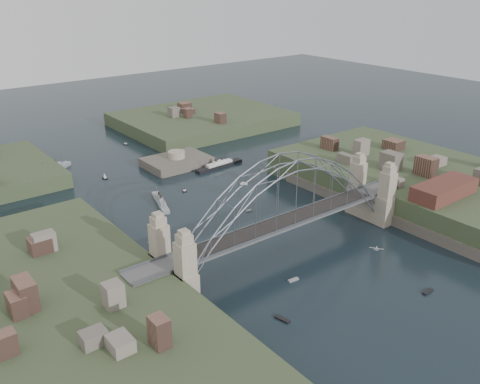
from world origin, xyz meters
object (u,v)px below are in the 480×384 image
at_px(bridge, 287,206).
at_px(naval_cruiser_far, 54,170).
at_px(fort_island, 177,167).
at_px(wharf_shed, 444,189).
at_px(naval_cruiser_near, 160,202).
at_px(ocean_liner, 219,165).

height_order(bridge, naval_cruiser_far, bridge).
relative_size(fort_island, naval_cruiser_far, 1.43).
height_order(bridge, wharf_shed, bridge).
height_order(naval_cruiser_near, naval_cruiser_far, naval_cruiser_far).
bearing_deg(naval_cruiser_far, ocean_liner, -32.57).
distance_m(naval_cruiser_near, naval_cruiser_far, 48.52).
xyz_separation_m(bridge, wharf_shed, (44.00, -14.00, -2.32)).
distance_m(bridge, fort_island, 72.14).
bearing_deg(ocean_liner, fort_island, 135.83).
distance_m(fort_island, naval_cruiser_far, 42.22).
xyz_separation_m(bridge, naval_cruiser_far, (-25.12, 90.08, -11.42)).
bearing_deg(fort_island, naval_cruiser_near, -129.78).
relative_size(bridge, naval_cruiser_near, 5.41).
bearing_deg(ocean_liner, bridge, -111.10).
bearing_deg(bridge, wharf_shed, -17.65).
xyz_separation_m(wharf_shed, naval_cruiser_far, (-69.12, 104.08, -9.10)).
distance_m(fort_island, naval_cruiser_near, 33.68).
height_order(naval_cruiser_far, ocean_liner, naval_cruiser_far).
bearing_deg(naval_cruiser_far, wharf_shed, -56.41).
xyz_separation_m(naval_cruiser_far, ocean_liner, (48.04, -30.69, -0.16)).
height_order(bridge, ocean_liner, bridge).
bearing_deg(bridge, ocean_liner, 68.90).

